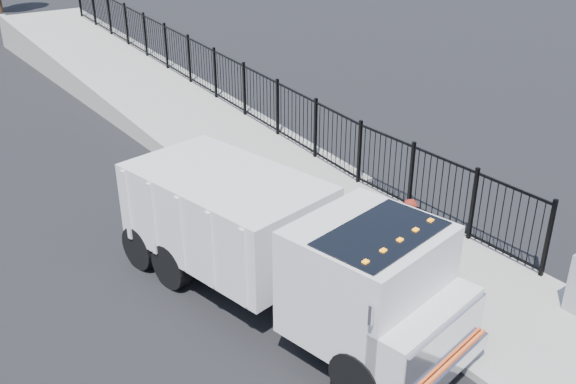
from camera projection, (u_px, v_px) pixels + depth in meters
ground at (357, 292)px, 13.62m from camera, size 120.00×120.00×0.00m
sidewalk at (493, 303)px, 13.16m from camera, size 3.55×12.00×0.12m
curb at (428, 338)px, 12.13m from camera, size 0.30×12.00×0.16m
ramp at (138, 94)px, 26.41m from camera, size 3.95×24.06×3.19m
iron_fence at (216, 89)px, 23.86m from camera, size 0.10×28.00×1.80m
truck at (286, 245)px, 12.46m from camera, size 3.85×8.05×2.65m
worker at (409, 233)px, 13.96m from camera, size 0.62×0.72×1.68m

